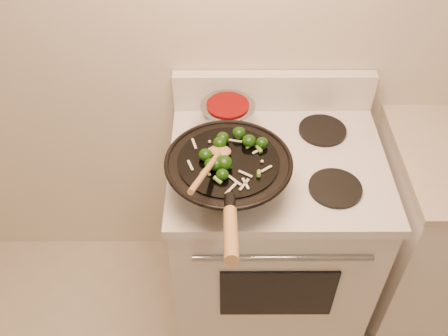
{
  "coord_description": "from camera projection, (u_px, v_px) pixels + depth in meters",
  "views": [
    {
      "loc": [
        -0.42,
        -0.13,
        2.15
      ],
      "look_at": [
        -0.42,
        1.01,
        1.03
      ],
      "focal_mm": 40.0,
      "sensor_mm": 36.0,
      "label": 1
    }
  ],
  "objects": [
    {
      "name": "stirfry",
      "position": [
        227.0,
        152.0,
        1.58
      ],
      "size": [
        0.27,
        0.29,
        0.05
      ],
      "color": "#113208",
      "rests_on": "wok"
    },
    {
      "name": "wooden_spoon",
      "position": [
        213.0,
        162.0,
        1.52
      ],
      "size": [
        0.13,
        0.32,
        0.12
      ],
      "color": "#A57340",
      "rests_on": "wok"
    },
    {
      "name": "stove",
      "position": [
        270.0,
        235.0,
        2.1
      ],
      "size": [
        0.78,
        0.67,
        1.08
      ],
      "color": "white",
      "rests_on": "ground"
    },
    {
      "name": "wok",
      "position": [
        228.0,
        173.0,
        1.62
      ],
      "size": [
        0.41,
        0.68,
        0.27
      ],
      "color": "black",
      "rests_on": "stove"
    },
    {
      "name": "saucepan",
      "position": [
        228.0,
        117.0,
        1.84
      ],
      "size": [
        0.2,
        0.31,
        0.12
      ],
      "color": "#919398",
      "rests_on": "stove"
    }
  ]
}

